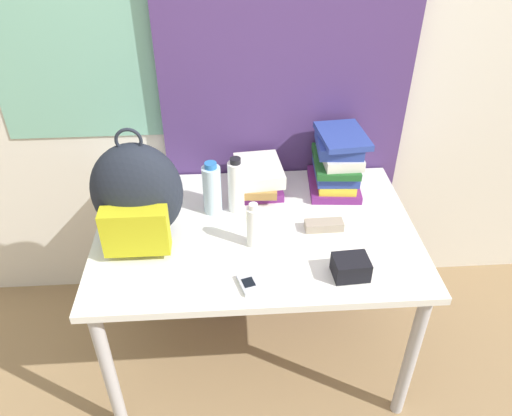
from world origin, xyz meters
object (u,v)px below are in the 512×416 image
at_px(backpack, 137,196).
at_px(sunscreen_bottle, 253,226).
at_px(book_stack_left, 259,177).
at_px(water_bottle, 212,189).
at_px(book_stack_center, 337,162).
at_px(cell_phone, 248,284).
at_px(sports_bottle, 236,186).
at_px(sunglasses_case, 324,225).
at_px(camera_pouch, 351,267).

height_order(backpack, sunscreen_bottle, backpack).
bearing_deg(book_stack_left, water_bottle, -145.03).
height_order(book_stack_center, cell_phone, book_stack_center).
relative_size(book_stack_left, sunscreen_bottle, 1.46).
xyz_separation_m(sports_bottle, cell_phone, (0.02, -0.45, -0.11)).
bearing_deg(sports_bottle, book_stack_left, 53.11).
distance_m(book_stack_center, sunglasses_case, 0.33).
xyz_separation_m(sunglasses_case, camera_pouch, (0.05, -0.27, 0.02)).
distance_m(water_bottle, sunscreen_bottle, 0.27).
bearing_deg(cell_phone, sports_bottle, 93.12).
bearing_deg(sunscreen_bottle, book_stack_center, 43.95).
xyz_separation_m(water_bottle, camera_pouch, (0.48, -0.42, -0.07)).
bearing_deg(cell_phone, backpack, 142.54).
relative_size(sunscreen_bottle, cell_phone, 1.65).
bearing_deg(water_bottle, cell_phone, -74.80).
height_order(sunglasses_case, camera_pouch, camera_pouch).
relative_size(book_stack_center, sports_bottle, 1.19).
distance_m(water_bottle, sunglasses_case, 0.47).
xyz_separation_m(book_stack_left, cell_phone, (-0.08, -0.59, -0.06)).
distance_m(sports_bottle, sunglasses_case, 0.39).
height_order(book_stack_left, sunglasses_case, book_stack_left).
bearing_deg(camera_pouch, book_stack_center, 84.44).
xyz_separation_m(water_bottle, sunglasses_case, (0.44, -0.15, -0.09)).
xyz_separation_m(book_stack_left, sports_bottle, (-0.10, -0.14, 0.05)).
bearing_deg(camera_pouch, water_bottle, 139.04).
bearing_deg(water_bottle, backpack, -151.12).
height_order(water_bottle, sports_bottle, sports_bottle).
relative_size(sunscreen_bottle, camera_pouch, 1.45).
xyz_separation_m(sports_bottle, sunglasses_case, (0.34, -0.16, -0.10)).
relative_size(water_bottle, sunglasses_case, 1.52).
xyz_separation_m(cell_phone, sunglasses_case, (0.31, 0.30, 0.01)).
bearing_deg(sunglasses_case, cell_phone, -136.71).
distance_m(book_stack_center, sunscreen_bottle, 0.53).
distance_m(backpack, camera_pouch, 0.81).
distance_m(sports_bottle, cell_phone, 0.47).
xyz_separation_m(book_stack_left, book_stack_center, (0.34, 0.00, 0.06)).
bearing_deg(backpack, sunscreen_bottle, -10.37).
distance_m(book_stack_center, cell_phone, 0.73).
xyz_separation_m(book_stack_center, sunscreen_bottle, (-0.38, -0.37, -0.04)).
distance_m(book_stack_left, sunglasses_case, 0.38).
bearing_deg(sunscreen_bottle, camera_pouch, -30.32).
height_order(backpack, book_stack_left, backpack).
relative_size(book_stack_center, sunglasses_case, 1.93).
bearing_deg(sunglasses_case, book_stack_left, 129.26).
height_order(backpack, sunglasses_case, backpack).
bearing_deg(camera_pouch, sports_bottle, 132.34).
relative_size(water_bottle, sports_bottle, 0.94).
relative_size(backpack, sunscreen_bottle, 2.46).
distance_m(book_stack_left, book_stack_center, 0.34).
distance_m(backpack, sports_bottle, 0.40).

